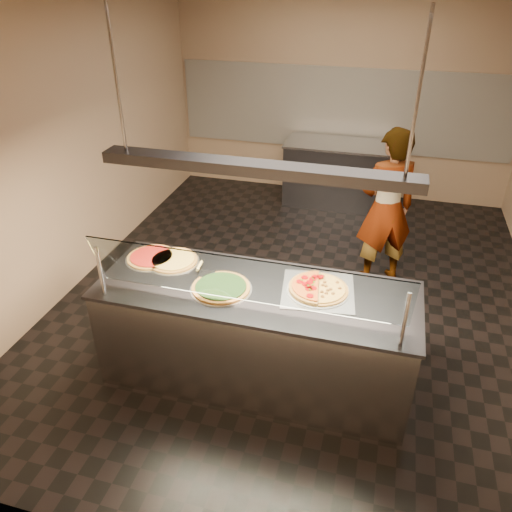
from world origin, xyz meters
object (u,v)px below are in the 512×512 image
(pizza_tomato, at_px, (152,257))
(half_pizza_sausage, at_px, (332,290))
(perforated_tray, at_px, (318,290))
(pizza_spatula, at_px, (202,269))
(heat_lamp_housing, at_px, (256,168))
(half_pizza_pepperoni, at_px, (304,285))
(sneeze_guard, at_px, (244,281))
(serving_counter, at_px, (256,334))
(prep_table, at_px, (337,173))
(worker, at_px, (386,209))
(pizza_spinach, at_px, (221,287))
(pizza_cheese, at_px, (173,260))

(pizza_tomato, bearing_deg, half_pizza_sausage, -3.90)
(perforated_tray, xyz_separation_m, pizza_spatula, (-0.99, 0.02, 0.02))
(pizza_tomato, xyz_separation_m, heat_lamp_housing, (1.02, -0.22, 1.01))
(half_pizza_pepperoni, bearing_deg, sneeze_guard, -129.34)
(serving_counter, xyz_separation_m, prep_table, (0.18, 3.90, 0.00))
(worker, relative_size, heat_lamp_housing, 0.78)
(half_pizza_pepperoni, height_order, half_pizza_sausage, half_pizza_pepperoni)
(serving_counter, xyz_separation_m, pizza_spinach, (-0.27, -0.07, 0.48))
(prep_table, distance_m, heat_lamp_housing, 4.17)
(pizza_spinach, bearing_deg, half_pizza_sausage, 11.87)
(worker, bearing_deg, half_pizza_pepperoni, 45.99)
(heat_lamp_housing, bearing_deg, sneeze_guard, -90.00)
(perforated_tray, bearing_deg, prep_table, 94.54)
(half_pizza_sausage, relative_size, pizza_spinach, 0.99)
(worker, bearing_deg, pizza_cheese, 17.40)
(pizza_cheese, bearing_deg, worker, 43.86)
(half_pizza_pepperoni, xyz_separation_m, prep_table, (-0.19, 3.79, -0.50))
(sneeze_guard, distance_m, pizza_spinach, 0.47)
(sneeze_guard, height_order, half_pizza_sausage, sneeze_guard)
(perforated_tray, bearing_deg, heat_lamp_housing, -167.45)
(prep_table, bearing_deg, perforated_tray, -85.46)
(serving_counter, bearing_deg, perforated_tray, 12.55)
(perforated_tray, xyz_separation_m, pizza_tomato, (-1.50, 0.11, 0.01))
(pizza_tomato, bearing_deg, pizza_spatula, -9.80)
(perforated_tray, bearing_deg, half_pizza_sausage, 0.54)
(sneeze_guard, xyz_separation_m, pizza_cheese, (-0.81, 0.56, -0.28))
(half_pizza_pepperoni, distance_m, pizza_tomato, 1.39)
(sneeze_guard, relative_size, half_pizza_pepperoni, 4.75)
(half_pizza_pepperoni, height_order, worker, worker)
(pizza_tomato, bearing_deg, worker, 40.66)
(sneeze_guard, height_order, half_pizza_pepperoni, sneeze_guard)
(heat_lamp_housing, bearing_deg, pizza_spatula, 165.63)
(half_pizza_sausage, bearing_deg, half_pizza_pepperoni, -179.87)
(pizza_spinach, bearing_deg, half_pizza_pepperoni, 15.80)
(pizza_spatula, distance_m, heat_lamp_housing, 1.12)
(perforated_tray, relative_size, pizza_spatula, 2.74)
(heat_lamp_housing, bearing_deg, half_pizza_sausage, 10.32)
(worker, bearing_deg, pizza_spinach, 32.03)
(prep_table, bearing_deg, heat_lamp_housing, -92.66)
(pizza_spatula, xyz_separation_m, worker, (1.44, 1.77, -0.07))
(pizza_tomato, bearing_deg, sneeze_guard, -28.86)
(half_pizza_pepperoni, height_order, pizza_spatula, half_pizza_pepperoni)
(perforated_tray, distance_m, worker, 1.85)
(pizza_tomato, bearing_deg, perforated_tray, -4.23)
(serving_counter, relative_size, sneeze_guard, 1.10)
(half_pizza_pepperoni, relative_size, half_pizza_sausage, 1.00)
(perforated_tray, bearing_deg, pizza_spatula, 178.69)
(half_pizza_pepperoni, relative_size, pizza_tomato, 1.09)
(half_pizza_sausage, bearing_deg, pizza_spinach, -168.13)
(worker, bearing_deg, pizza_spatula, 24.31)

